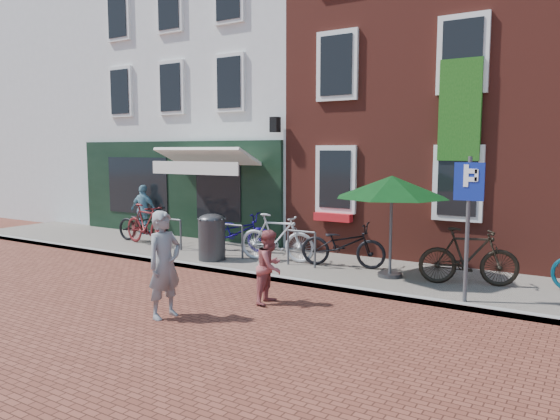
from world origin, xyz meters
The scene contains 17 objects.
ground centered at (0.00, 0.00, 0.00)m, with size 80.00×80.00×0.00m, color brown.
sidewalk centered at (1.00, 1.50, 0.05)m, with size 24.00×3.00×0.10m, color slate.
building_stucco centered at (-5.00, 7.00, 4.50)m, with size 8.00×8.00×9.00m, color silver.
building_brick_mid centered at (2.00, 7.00, 5.00)m, with size 6.00×8.00×10.00m, color maroon.
filler_left centered at (-12.50, 7.00, 4.50)m, with size 7.00×8.00×9.00m, color silver.
litter_bin centered at (-1.69, 0.69, 0.71)m, with size 0.65×0.65×1.19m.
parking_sign centered at (4.31, 0.24, 1.79)m, with size 0.50×0.08×2.53m.
parasol centered at (2.57, 1.30, 2.07)m, with size 2.37×2.37×2.21m.
woman centered at (0.26, -2.92, 0.88)m, with size 0.64×0.42×1.76m, color gray.
boy centered at (1.28, -1.32, 0.66)m, with size 0.64×0.50×1.33m, color #9F4B4B.
cafe_person centered at (-5.96, 2.60, 0.88)m, with size 0.91×0.38×1.56m, color #6CA1B5.
bicycle_0 centered at (-4.90, 1.56, 0.61)m, with size 0.68×1.94×1.02m, color black.
bicycle_1 centered at (-4.55, 1.32, 0.67)m, with size 0.53×1.88×1.13m, color maroon.
bicycle_2 centered at (-1.82, 1.88, 0.61)m, with size 0.68×1.94×1.02m, color #120560.
bicycle_3 centered at (-0.27, 1.38, 0.67)m, with size 0.53×1.88×1.13m, color #B6B6B8.
bicycle_4 centered at (1.33, 1.65, 0.61)m, with size 0.68×1.94×1.02m, color black.
bicycle_5 centered at (4.10, 1.45, 0.67)m, with size 0.53×1.88×1.13m, color black.
Camera 1 is at (6.27, -9.07, 2.73)m, focal length 33.75 mm.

